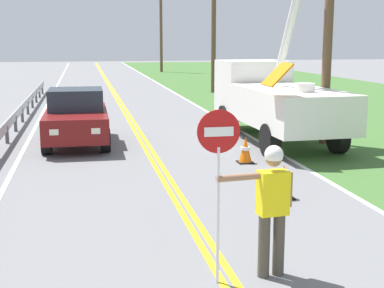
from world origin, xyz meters
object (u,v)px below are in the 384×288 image
(utility_bucket_truck, at_px, (272,95))
(utility_pole_far, at_px, (161,25))
(flagger_worker, at_px, (272,202))
(utility_pole_mid, at_px, (214,14))
(utility_pole_near, at_px, (329,5))
(traffic_cone_mid, at_px, (245,150))
(traffic_cone_tail, at_px, (214,133))
(oncoming_sedan_nearest, at_px, (76,118))
(stop_sign_paddle, at_px, (218,158))
(traffic_cone_lead, at_px, (284,182))

(utility_bucket_truck, relative_size, utility_pole_far, 0.78)
(flagger_worker, height_order, utility_pole_mid, utility_pole_mid)
(utility_pole_near, distance_m, traffic_cone_mid, 5.45)
(utility_bucket_truck, xyz_separation_m, traffic_cone_tail, (-2.02, -0.37, -1.10))
(oncoming_sedan_nearest, bearing_deg, flagger_worker, -75.43)
(stop_sign_paddle, distance_m, utility_pole_far, 47.93)
(utility_bucket_truck, distance_m, oncoming_sedan_nearest, 6.22)
(traffic_cone_mid, relative_size, traffic_cone_tail, 1.00)
(oncoming_sedan_nearest, xyz_separation_m, traffic_cone_lead, (4.17, -6.74, -0.50))
(utility_pole_near, bearing_deg, utility_pole_far, 89.44)
(utility_pole_mid, height_order, traffic_cone_mid, utility_pole_mid)
(utility_pole_far, xyz_separation_m, traffic_cone_mid, (-3.56, -40.60, -4.24))
(oncoming_sedan_nearest, bearing_deg, traffic_cone_mid, -38.49)
(flagger_worker, relative_size, traffic_cone_lead, 2.61)
(oncoming_sedan_nearest, relative_size, utility_pole_mid, 0.46)
(oncoming_sedan_nearest, xyz_separation_m, utility_pole_far, (7.91, 37.14, 3.74))
(stop_sign_paddle, xyz_separation_m, traffic_cone_tail, (2.26, 9.68, -1.37))
(oncoming_sedan_nearest, bearing_deg, utility_pole_near, -9.74)
(stop_sign_paddle, bearing_deg, utility_pole_mid, 76.69)
(utility_pole_near, distance_m, utility_pole_far, 38.43)
(traffic_cone_lead, bearing_deg, flagger_worker, -113.27)
(utility_pole_mid, relative_size, traffic_cone_mid, 12.83)
(stop_sign_paddle, relative_size, traffic_cone_mid, 3.33)
(utility_pole_far, bearing_deg, traffic_cone_lead, -94.87)
(flagger_worker, relative_size, utility_bucket_truck, 0.27)
(flagger_worker, bearing_deg, stop_sign_paddle, -173.87)
(utility_bucket_truck, bearing_deg, stop_sign_paddle, -113.09)
(utility_pole_far, xyz_separation_m, traffic_cone_lead, (-3.74, -43.88, -4.24))
(utility_pole_near, bearing_deg, utility_pole_mid, 88.41)
(traffic_cone_mid, bearing_deg, traffic_cone_tail, 93.80)
(utility_bucket_truck, bearing_deg, utility_pole_mid, 83.42)
(flagger_worker, xyz_separation_m, utility_bucket_truck, (3.52, 9.96, 0.39))
(utility_bucket_truck, height_order, oncoming_sedan_nearest, utility_bucket_truck)
(oncoming_sedan_nearest, distance_m, utility_pole_far, 38.15)
(traffic_cone_tail, bearing_deg, stop_sign_paddle, -103.17)
(stop_sign_paddle, distance_m, utility_pole_near, 10.94)
(utility_pole_mid, relative_size, traffic_cone_tail, 12.83)
(utility_bucket_truck, height_order, utility_pole_far, utility_pole_far)
(stop_sign_paddle, bearing_deg, utility_bucket_truck, 66.91)
(utility_pole_mid, distance_m, traffic_cone_mid, 19.74)
(utility_pole_far, xyz_separation_m, traffic_cone_tail, (-3.75, -37.79, -4.24))
(utility_pole_far, height_order, traffic_cone_tail, utility_pole_far)
(utility_pole_near, height_order, utility_pole_mid, utility_pole_mid)
(oncoming_sedan_nearest, xyz_separation_m, traffic_cone_tail, (4.16, -0.66, -0.50))
(stop_sign_paddle, relative_size, utility_pole_far, 0.27)
(utility_pole_mid, bearing_deg, traffic_cone_mid, -100.92)
(flagger_worker, xyz_separation_m, traffic_cone_mid, (1.69, 6.79, -0.71))
(utility_pole_near, bearing_deg, oncoming_sedan_nearest, 170.26)
(utility_bucket_truck, distance_m, utility_pole_mid, 16.16)
(traffic_cone_lead, relative_size, traffic_cone_mid, 1.00)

